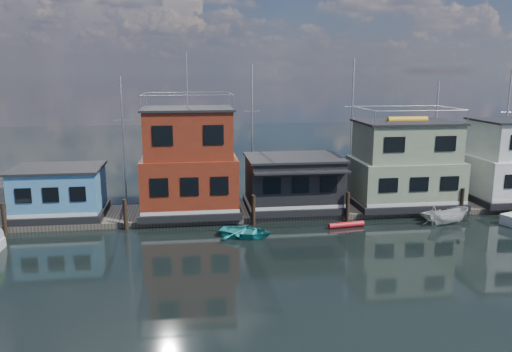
{
  "coord_description": "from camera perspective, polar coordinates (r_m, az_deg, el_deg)",
  "views": [
    {
      "loc": [
        -8.37,
        -25.1,
        10.89
      ],
      "look_at": [
        -3.44,
        12.0,
        3.0
      ],
      "focal_mm": 35.0,
      "sensor_mm": 36.0,
      "label": 1
    }
  ],
  "objects": [
    {
      "name": "houseboat_dark",
      "position": [
        38.84,
        4.31,
        -0.73
      ],
      "size": [
        7.4,
        6.1,
        4.06
      ],
      "color": "black",
      "rests_on": "dock"
    },
    {
      "name": "red_kayak",
      "position": [
        36.15,
        10.27,
        -5.5
      ],
      "size": [
        2.68,
        0.75,
        0.39
      ],
      "primitive_type": "cylinder",
      "rotation": [
        0.0,
        1.57,
        0.14
      ],
      "color": "red",
      "rests_on": "ground"
    },
    {
      "name": "houseboat_red",
      "position": [
        37.72,
        -7.64,
        1.43
      ],
      "size": [
        7.4,
        5.9,
        11.86
      ],
      "color": "black",
      "rests_on": "dock"
    },
    {
      "name": "background_masts",
      "position": [
        45.37,
        9.34,
        4.99
      ],
      "size": [
        36.4,
        0.16,
        12.0
      ],
      "color": "silver",
      "rests_on": "ground"
    },
    {
      "name": "ground",
      "position": [
        28.61,
        10.23,
        -10.66
      ],
      "size": [
        160.0,
        160.0,
        0.0
      ],
      "primitive_type": "plane",
      "color": "black",
      "rests_on": "ground"
    },
    {
      "name": "dinghy_white",
      "position": [
        39.32,
        19.75,
        -3.97
      ],
      "size": [
        2.32,
        2.01,
        1.22
      ],
      "primitive_type": "imported",
      "rotation": [
        0.0,
        0.0,
        1.58
      ],
      "color": "silver",
      "rests_on": "ground"
    },
    {
      "name": "houseboat_blue",
      "position": [
        39.3,
        -21.55,
        -1.71
      ],
      "size": [
        6.4,
        4.9,
        3.66
      ],
      "color": "black",
      "rests_on": "dock"
    },
    {
      "name": "dinghy_teal",
      "position": [
        33.52,
        -1.19,
        -6.4
      ],
      "size": [
        4.25,
        3.7,
        0.73
      ],
      "primitive_type": "imported",
      "rotation": [
        0.0,
        0.0,
        1.17
      ],
      "color": "teal",
      "rests_on": "ground"
    },
    {
      "name": "pilings",
      "position": [
        36.57,
        5.43,
        -3.68
      ],
      "size": [
        42.28,
        0.28,
        2.2
      ],
      "color": "#2D2116",
      "rests_on": "ground"
    },
    {
      "name": "houseboat_green",
      "position": [
        41.41,
        16.61,
        1.19
      ],
      "size": [
        8.4,
        5.9,
        7.03
      ],
      "color": "black",
      "rests_on": "dock"
    },
    {
      "name": "motorboat",
      "position": [
        38.69,
        21.12,
        -4.33
      ],
      "size": [
        3.31,
        1.67,
        1.22
      ],
      "primitive_type": "imported",
      "rotation": [
        0.0,
        0.0,
        1.73
      ],
      "color": "silver",
      "rests_on": "ground"
    },
    {
      "name": "dock",
      "position": [
        39.51,
        4.96,
        -3.84
      ],
      "size": [
        48.0,
        5.0,
        0.4
      ],
      "primitive_type": "cube",
      "color": "#595147",
      "rests_on": "ground"
    }
  ]
}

